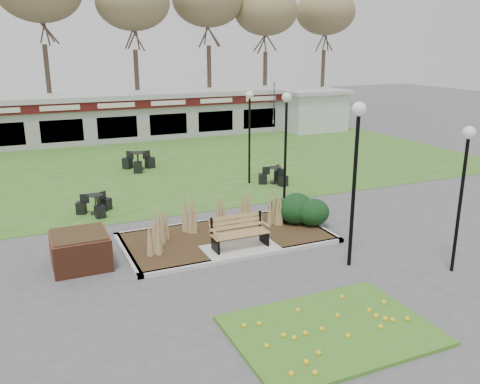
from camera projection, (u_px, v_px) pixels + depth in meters
name	position (u px, v px, depth m)	size (l,w,h in m)	color
ground	(242.00, 253.00, 14.80)	(100.00, 100.00, 0.00)	#515154
lawn	(144.00, 166.00, 25.32)	(34.00, 16.00, 0.02)	#326B21
flower_bed	(331.00, 329.00, 10.74)	(4.20, 3.00, 0.16)	#447621
planting_bed	(261.00, 221.00, 16.37)	(6.75, 3.40, 1.27)	#331F14
park_bench	(239.00, 232.00, 14.85)	(1.70, 0.66, 0.93)	#AD834E
brick_planter	(80.00, 250.00, 13.83)	(1.50, 1.50, 0.95)	brown
food_pavilion	(112.00, 117.00, 31.90)	(24.60, 3.40, 2.90)	#969698
service_hut	(313.00, 110.00, 35.44)	(4.40, 3.40, 2.83)	silver
tree_backdrop	(85.00, 8.00, 37.01)	(47.24, 5.24, 10.36)	#47382B
lamp_post_near_left	(356.00, 149.00, 13.11)	(0.37, 0.37, 4.47)	black
lamp_post_near_right	(465.00, 168.00, 12.86)	(0.32, 0.32, 3.91)	black
lamp_post_mid_right	(286.00, 125.00, 18.20)	(0.35, 0.35, 4.22)	black
lamp_post_far_right	(250.00, 117.00, 21.36)	(0.33, 0.33, 3.99)	black
bistro_set_a	(138.00, 164.00, 24.47)	(1.55, 1.55, 0.85)	black
bistro_set_c	(96.00, 207.00, 18.13)	(1.32, 1.23, 0.71)	black
bistro_set_d	(275.00, 178.00, 22.07)	(1.33, 1.32, 0.73)	black
patio_umbrella	(274.00, 111.00, 34.22)	(1.87, 1.91, 2.34)	black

